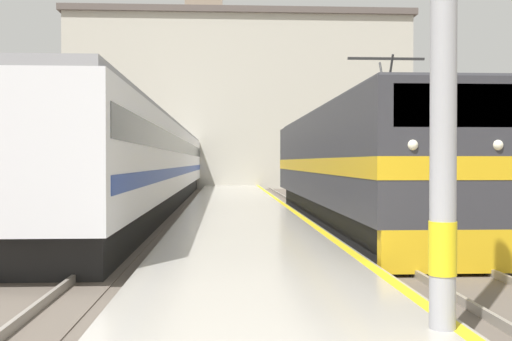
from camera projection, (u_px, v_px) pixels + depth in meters
The scene contains 8 objects.
ground_plane at pixel (235, 200), 33.41m from camera, with size 200.00×200.00×0.00m, color #60564C.
platform at pixel (237, 204), 28.42m from camera, with size 4.29×140.00×0.29m.
rail_track_near at pixel (313, 206), 28.61m from camera, with size 2.83×140.00×0.16m.
rail_track_far at pixel (153, 207), 28.21m from camera, with size 2.83×140.00×0.16m.
locomotive_train at pixel (349, 166), 20.41m from camera, with size 2.92×19.08×4.89m.
passenger_train at pixel (157, 163), 30.25m from camera, with size 2.92×41.24×3.91m.
clock_tower at pixel (204, 43), 62.62m from camera, with size 4.78×4.78×27.69m.
station_building at pixel (239, 102), 50.70m from camera, with size 28.32×7.81×14.40m.
Camera 1 is at (-0.62, -3.40, 2.15)m, focal length 42.00 mm.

